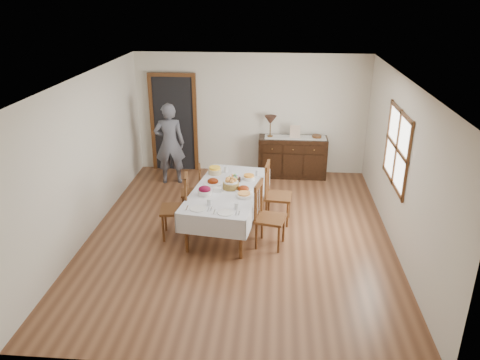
# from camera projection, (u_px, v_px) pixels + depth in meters

# --- Properties ---
(ground) EXTENTS (6.00, 6.00, 0.00)m
(ground) POSITION_uv_depth(u_px,v_px,m) (240.00, 234.00, 7.88)
(ground) COLOR brown
(room_shell) EXTENTS (5.02, 6.02, 2.65)m
(room_shell) POSITION_uv_depth(u_px,v_px,m) (233.00, 133.00, 7.65)
(room_shell) COLOR silver
(room_shell) RESTS_ON ground
(dining_table) EXTENTS (1.38, 2.28, 0.74)m
(dining_table) POSITION_uv_depth(u_px,v_px,m) (228.00, 193.00, 7.85)
(dining_table) COLOR silver
(dining_table) RESTS_ON ground
(chair_left_near) EXTENTS (0.51, 0.51, 1.10)m
(chair_left_near) POSITION_uv_depth(u_px,v_px,m) (178.00, 206.00, 7.62)
(chair_left_near) COLOR #532F16
(chair_left_near) RESTS_ON ground
(chair_left_far) EXTENTS (0.44, 0.44, 0.90)m
(chair_left_far) POSITION_uv_depth(u_px,v_px,m) (194.00, 190.00, 8.47)
(chair_left_far) COLOR #532F16
(chair_left_far) RESTS_ON ground
(chair_right_near) EXTENTS (0.53, 0.53, 1.07)m
(chair_right_near) POSITION_uv_depth(u_px,v_px,m) (267.00, 215.00, 7.36)
(chair_right_near) COLOR #532F16
(chair_right_near) RESTS_ON ground
(chair_right_far) EXTENTS (0.49, 0.49, 1.09)m
(chair_right_far) POSITION_uv_depth(u_px,v_px,m) (275.00, 193.00, 8.12)
(chair_right_far) COLOR #532F16
(chair_right_far) RESTS_ON ground
(sideboard) EXTENTS (1.46, 0.53, 0.88)m
(sideboard) POSITION_uv_depth(u_px,v_px,m) (292.00, 157.00, 10.14)
(sideboard) COLOR black
(sideboard) RESTS_ON ground
(person) EXTENTS (0.63, 0.46, 1.82)m
(person) POSITION_uv_depth(u_px,v_px,m) (170.00, 141.00, 9.64)
(person) COLOR #4F505A
(person) RESTS_ON ground
(bread_basket) EXTENTS (0.27, 0.27, 0.19)m
(bread_basket) POSITION_uv_depth(u_px,v_px,m) (231.00, 184.00, 7.79)
(bread_basket) COLOR olive
(bread_basket) RESTS_ON dining_table
(egg_basket) EXTENTS (0.24, 0.24, 0.11)m
(egg_basket) POSITION_uv_depth(u_px,v_px,m) (234.00, 179.00, 8.10)
(egg_basket) COLOR black
(egg_basket) RESTS_ON dining_table
(ham_platter_a) EXTENTS (0.33, 0.33, 0.11)m
(ham_platter_a) POSITION_uv_depth(u_px,v_px,m) (213.00, 182.00, 8.01)
(ham_platter_a) COLOR silver
(ham_platter_a) RESTS_ON dining_table
(ham_platter_b) EXTENTS (0.27, 0.27, 0.11)m
(ham_platter_b) POSITION_uv_depth(u_px,v_px,m) (243.00, 189.00, 7.71)
(ham_platter_b) COLOR silver
(ham_platter_b) RESTS_ON dining_table
(beet_bowl) EXTENTS (0.23, 0.23, 0.15)m
(beet_bowl) POSITION_uv_depth(u_px,v_px,m) (205.00, 191.00, 7.56)
(beet_bowl) COLOR silver
(beet_bowl) RESTS_ON dining_table
(carrot_bowl) EXTENTS (0.22, 0.22, 0.09)m
(carrot_bowl) POSITION_uv_depth(u_px,v_px,m) (249.00, 177.00, 8.17)
(carrot_bowl) COLOR silver
(carrot_bowl) RESTS_ON dining_table
(pineapple_bowl) EXTENTS (0.24, 0.24, 0.13)m
(pineapple_bowl) POSITION_uv_depth(u_px,v_px,m) (215.00, 170.00, 8.41)
(pineapple_bowl) COLOR tan
(pineapple_bowl) RESTS_ON dining_table
(casserole_dish) EXTENTS (0.27, 0.27, 0.07)m
(casserole_dish) POSITION_uv_depth(u_px,v_px,m) (244.00, 195.00, 7.50)
(casserole_dish) COLOR silver
(casserole_dish) RESTS_ON dining_table
(butter_dish) EXTENTS (0.15, 0.11, 0.07)m
(butter_dish) POSITION_uv_depth(u_px,v_px,m) (217.00, 189.00, 7.69)
(butter_dish) COLOR silver
(butter_dish) RESTS_ON dining_table
(setting_left) EXTENTS (0.44, 0.31, 0.10)m
(setting_left) POSITION_uv_depth(u_px,v_px,m) (201.00, 206.00, 7.13)
(setting_left) COLOR silver
(setting_left) RESTS_ON dining_table
(setting_right) EXTENTS (0.44, 0.31, 0.10)m
(setting_right) POSITION_uv_depth(u_px,v_px,m) (229.00, 210.00, 7.01)
(setting_right) COLOR silver
(setting_right) RESTS_ON dining_table
(glass_far_a) EXTENTS (0.07, 0.07, 0.11)m
(glass_far_a) POSITION_uv_depth(u_px,v_px,m) (226.00, 169.00, 8.47)
(glass_far_a) COLOR silver
(glass_far_a) RESTS_ON dining_table
(glass_far_b) EXTENTS (0.06, 0.06, 0.10)m
(glass_far_b) POSITION_uv_depth(u_px,v_px,m) (257.00, 173.00, 8.33)
(glass_far_b) COLOR silver
(glass_far_b) RESTS_ON dining_table
(runner) EXTENTS (1.30, 0.35, 0.01)m
(runner) POSITION_uv_depth(u_px,v_px,m) (295.00, 137.00, 9.98)
(runner) COLOR silver
(runner) RESTS_ON sideboard
(table_lamp) EXTENTS (0.26, 0.26, 0.46)m
(table_lamp) POSITION_uv_depth(u_px,v_px,m) (270.00, 121.00, 9.90)
(table_lamp) COLOR brown
(table_lamp) RESTS_ON sideboard
(picture_frame) EXTENTS (0.22, 0.08, 0.28)m
(picture_frame) POSITION_uv_depth(u_px,v_px,m) (295.00, 132.00, 9.88)
(picture_frame) COLOR tan
(picture_frame) RESTS_ON sideboard
(deco_bowl) EXTENTS (0.20, 0.20, 0.06)m
(deco_bowl) POSITION_uv_depth(u_px,v_px,m) (317.00, 136.00, 9.95)
(deco_bowl) COLOR #532F16
(deco_bowl) RESTS_ON sideboard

